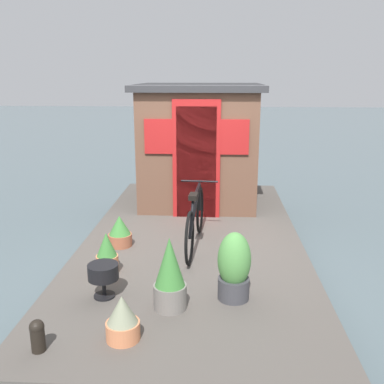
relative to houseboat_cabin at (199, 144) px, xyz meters
The scene contains 11 objects.
ground_plane 2.31m from the houseboat_cabin, behind, with size 60.00×60.00×0.00m, color #4C5B60.
houseboat_deck 2.20m from the houseboat_cabin, behind, with size 5.91×2.89×0.39m.
houseboat_cabin is the anchor object (origin of this frame).
bicycle 2.23m from the houseboat_cabin, behind, with size 1.72×0.50×0.77m.
potted_plant_ivy 3.19m from the houseboat_cabin, 163.20° to the left, with size 0.25×0.25×0.47m.
potted_plant_succulent 4.32m from the houseboat_cabin, behind, with size 0.29×0.29×0.40m.
potted_plant_lavender 3.75m from the houseboat_cabin, behind, with size 0.32×0.32×0.71m.
potted_plant_sage 3.57m from the houseboat_cabin, behind, with size 0.33×0.33×0.69m.
potted_plant_mint 2.50m from the houseboat_cabin, 156.97° to the left, with size 0.31×0.31×0.41m.
charcoal_grill 3.68m from the houseboat_cabin, 167.31° to the left, with size 0.31×0.31×0.35m.
mooring_bollard 4.63m from the houseboat_cabin, 166.07° to the left, with size 0.12×0.12×0.28m.
Camera 1 is at (-5.57, -0.32, 2.55)m, focal length 40.94 mm.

